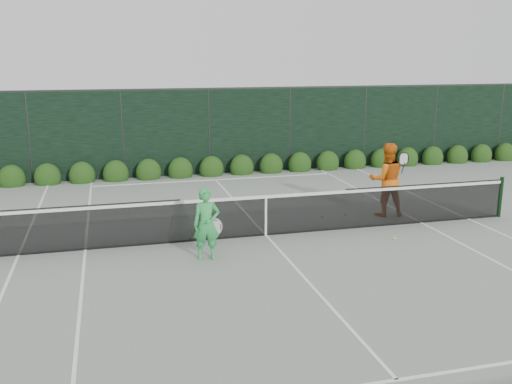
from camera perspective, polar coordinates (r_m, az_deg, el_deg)
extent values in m
plane|color=gray|center=(13.55, 0.98, -4.36)|extent=(80.00, 80.00, 0.00)
cylinder|color=black|center=(16.28, 23.24, -0.46)|extent=(0.10, 0.10, 1.07)
cube|color=black|center=(12.96, -17.23, -3.48)|extent=(4.40, 0.01, 1.02)
cube|color=black|center=(13.41, 0.99, -2.41)|extent=(4.00, 0.01, 0.96)
cube|color=black|center=(15.05, 16.58, -1.10)|extent=(4.40, 0.01, 1.02)
cube|color=white|center=(13.29, 1.00, -0.49)|extent=(12.80, 0.03, 0.07)
cube|color=black|center=(13.54, 0.98, -4.28)|extent=(12.80, 0.02, 0.04)
cube|color=white|center=(13.41, 0.99, -2.51)|extent=(0.05, 0.03, 0.91)
imported|color=green|center=(11.85, -4.97, -3.21)|extent=(0.58, 0.40, 1.52)
torus|color=beige|center=(12.01, -4.10, -3.52)|extent=(0.30, 0.02, 0.30)
cylinder|color=black|center=(12.08, -4.08, -4.61)|extent=(0.10, 0.03, 0.30)
imported|color=orange|center=(15.40, 12.93, 1.22)|extent=(1.07, 0.90, 1.94)
torus|color=black|center=(15.28, 14.55, 3.22)|extent=(0.30, 0.02, 0.30)
cylinder|color=black|center=(15.33, 14.50, 2.34)|extent=(0.10, 0.03, 0.30)
cube|color=white|center=(13.24, -22.66, -5.85)|extent=(0.06, 23.77, 0.01)
cube|color=white|center=(15.87, 20.45, -2.53)|extent=(0.06, 23.77, 0.01)
cube|color=white|center=(13.10, -16.71, -5.55)|extent=(0.06, 23.77, 0.01)
cube|color=white|center=(15.14, 16.18, -2.96)|extent=(0.06, 23.77, 0.01)
cube|color=white|center=(24.90, -6.42, 3.83)|extent=(11.03, 0.06, 0.01)
cube|color=white|center=(19.58, -4.07, 1.24)|extent=(8.23, 0.06, 0.01)
cube|color=white|center=(8.10, 13.89, -17.78)|extent=(8.23, 0.06, 0.01)
cube|color=white|center=(13.55, 0.98, -4.34)|extent=(0.06, 12.80, 0.01)
cube|color=black|center=(20.39, -4.71, 5.98)|extent=(32.00, 0.06, 3.00)
cube|color=#262826|center=(20.25, -4.80, 10.28)|extent=(32.00, 0.06, 0.06)
cylinder|color=#262826|center=(20.25, -21.74, 5.01)|extent=(0.08, 0.08, 3.00)
cylinder|color=#262826|center=(20.10, -13.20, 5.56)|extent=(0.08, 0.08, 3.00)
cylinder|color=#262826|center=(20.39, -4.71, 5.98)|extent=(0.08, 0.08, 3.00)
cylinder|color=#262826|center=(21.11, 3.38, 6.26)|extent=(0.08, 0.08, 3.00)
cylinder|color=#262826|center=(22.22, 10.80, 6.41)|extent=(0.08, 0.08, 3.00)
cylinder|color=#262826|center=(23.65, 17.43, 6.45)|extent=(0.08, 0.08, 3.00)
cylinder|color=#262826|center=(25.37, 23.23, 6.41)|extent=(0.08, 0.08, 3.00)
ellipsoid|color=#14340E|center=(20.19, -23.23, 1.20)|extent=(0.86, 0.65, 0.94)
ellipsoid|color=#14340E|center=(20.05, -20.13, 1.40)|extent=(0.86, 0.65, 0.94)
ellipsoid|color=#14340E|center=(19.97, -16.99, 1.59)|extent=(0.86, 0.65, 0.94)
ellipsoid|color=#14340E|center=(19.95, -13.84, 1.78)|extent=(0.86, 0.65, 0.94)
ellipsoid|color=#14340E|center=(19.99, -10.69, 1.96)|extent=(0.86, 0.65, 0.94)
ellipsoid|color=#14340E|center=(20.09, -7.56, 2.14)|extent=(0.86, 0.65, 0.94)
ellipsoid|color=#14340E|center=(20.25, -4.47, 2.31)|extent=(0.86, 0.65, 0.94)
ellipsoid|color=#14340E|center=(20.47, -1.44, 2.46)|extent=(0.86, 0.65, 0.94)
ellipsoid|color=#14340E|center=(20.75, 1.52, 2.61)|extent=(0.86, 0.65, 0.94)
ellipsoid|color=#14340E|center=(21.07, 4.40, 2.75)|extent=(0.86, 0.65, 0.94)
ellipsoid|color=#14340E|center=(21.45, 7.18, 2.87)|extent=(0.86, 0.65, 0.94)
ellipsoid|color=#14340E|center=(21.88, 9.86, 2.99)|extent=(0.86, 0.65, 0.94)
ellipsoid|color=#14340E|center=(22.36, 12.44, 3.09)|extent=(0.86, 0.65, 0.94)
ellipsoid|color=#14340E|center=(22.87, 14.90, 3.18)|extent=(0.86, 0.65, 0.94)
ellipsoid|color=#14340E|center=(23.43, 17.25, 3.27)|extent=(0.86, 0.65, 0.94)
ellipsoid|color=#14340E|center=(24.03, 19.48, 3.34)|extent=(0.86, 0.65, 0.94)
ellipsoid|color=#14340E|center=(24.66, 21.61, 3.41)|extent=(0.86, 0.65, 0.94)
ellipsoid|color=#14340E|center=(25.32, 23.63, 3.47)|extent=(0.86, 0.65, 0.94)
sphere|color=#BFE332|center=(14.05, -4.78, -3.60)|extent=(0.07, 0.07, 0.07)
sphere|color=#BFE332|center=(13.60, 13.72, -4.54)|extent=(0.07, 0.07, 0.07)
sphere|color=#BFE332|center=(15.07, 6.64, -2.46)|extent=(0.07, 0.07, 0.07)
sphere|color=#BFE332|center=(13.57, -3.74, -4.21)|extent=(0.07, 0.07, 0.07)
sphere|color=#BFE332|center=(13.28, -6.55, -4.67)|extent=(0.07, 0.07, 0.07)
sphere|color=#BFE332|center=(15.38, 8.92, -2.21)|extent=(0.07, 0.07, 0.07)
sphere|color=#BFE332|center=(13.98, -3.98, -3.68)|extent=(0.07, 0.07, 0.07)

